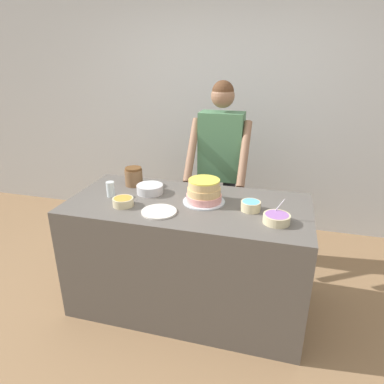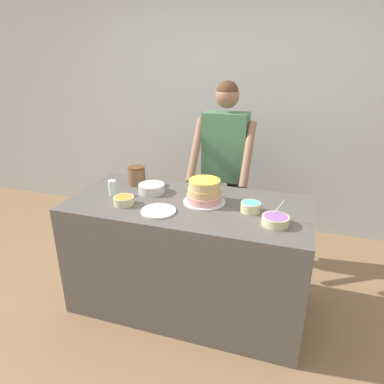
{
  "view_description": "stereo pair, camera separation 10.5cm",
  "coord_description": "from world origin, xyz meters",
  "px_view_note": "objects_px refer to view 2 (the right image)",
  "views": [
    {
      "loc": [
        0.63,
        -1.77,
        1.88
      ],
      "look_at": [
        0.04,
        0.37,
        0.99
      ],
      "focal_mm": 32.0,
      "sensor_mm": 36.0,
      "label": 1
    },
    {
      "loc": [
        0.73,
        -1.74,
        1.88
      ],
      "look_at": [
        0.04,
        0.37,
        0.99
      ],
      "focal_mm": 32.0,
      "sensor_mm": 36.0,
      "label": 2
    }
  ],
  "objects_px": {
    "frosting_bowl_white": "(152,188)",
    "ceramic_plate": "(158,211)",
    "cake": "(204,192)",
    "frosting_bowl_purple": "(275,220)",
    "frosting_bowl_blue": "(251,207)",
    "person_baker": "(225,157)",
    "stoneware_jar": "(137,176)",
    "frosting_bowl_orange": "(124,200)",
    "drinking_glass": "(113,188)"
  },
  "relations": [
    {
      "from": "frosting_bowl_white",
      "to": "ceramic_plate",
      "type": "height_order",
      "value": "frosting_bowl_white"
    },
    {
      "from": "cake",
      "to": "frosting_bowl_white",
      "type": "xyz_separation_m",
      "value": [
        -0.44,
        0.06,
        -0.04
      ]
    },
    {
      "from": "frosting_bowl_purple",
      "to": "frosting_bowl_white",
      "type": "height_order",
      "value": "frosting_bowl_purple"
    },
    {
      "from": "frosting_bowl_blue",
      "to": "frosting_bowl_purple",
      "type": "bearing_deg",
      "value": -39.37
    },
    {
      "from": "person_baker",
      "to": "ceramic_plate",
      "type": "relative_size",
      "value": 6.99
    },
    {
      "from": "stoneware_jar",
      "to": "frosting_bowl_orange",
      "type": "bearing_deg",
      "value": -76.5
    },
    {
      "from": "frosting_bowl_blue",
      "to": "ceramic_plate",
      "type": "distance_m",
      "value": 0.63
    },
    {
      "from": "cake",
      "to": "frosting_bowl_white",
      "type": "bearing_deg",
      "value": 172.25
    },
    {
      "from": "person_baker",
      "to": "frosting_bowl_orange",
      "type": "relative_size",
      "value": 11.41
    },
    {
      "from": "drinking_glass",
      "to": "frosting_bowl_orange",
      "type": "bearing_deg",
      "value": -38.81
    },
    {
      "from": "frosting_bowl_blue",
      "to": "stoneware_jar",
      "type": "xyz_separation_m",
      "value": [
        -0.98,
        0.24,
        0.04
      ]
    },
    {
      "from": "drinking_glass",
      "to": "ceramic_plate",
      "type": "xyz_separation_m",
      "value": [
        0.45,
        -0.17,
        -0.05
      ]
    },
    {
      "from": "frosting_bowl_orange",
      "to": "frosting_bowl_white",
      "type": "xyz_separation_m",
      "value": [
        0.09,
        0.27,
        0.0
      ]
    },
    {
      "from": "frosting_bowl_orange",
      "to": "drinking_glass",
      "type": "distance_m",
      "value": 0.21
    },
    {
      "from": "cake",
      "to": "person_baker",
      "type": "bearing_deg",
      "value": 91.51
    },
    {
      "from": "person_baker",
      "to": "frosting_bowl_orange",
      "type": "bearing_deg",
      "value": -118.9
    },
    {
      "from": "person_baker",
      "to": "frosting_bowl_purple",
      "type": "relative_size",
      "value": 9.79
    },
    {
      "from": "frosting_bowl_white",
      "to": "frosting_bowl_blue",
      "type": "bearing_deg",
      "value": -8.19
    },
    {
      "from": "frosting_bowl_orange",
      "to": "stoneware_jar",
      "type": "distance_m",
      "value": 0.41
    },
    {
      "from": "person_baker",
      "to": "cake",
      "type": "distance_m",
      "value": 0.73
    },
    {
      "from": "frosting_bowl_purple",
      "to": "ceramic_plate",
      "type": "distance_m",
      "value": 0.78
    },
    {
      "from": "frosting_bowl_white",
      "to": "stoneware_jar",
      "type": "height_order",
      "value": "stoneware_jar"
    },
    {
      "from": "person_baker",
      "to": "drinking_glass",
      "type": "height_order",
      "value": "person_baker"
    },
    {
      "from": "frosting_bowl_blue",
      "to": "drinking_glass",
      "type": "bearing_deg",
      "value": -178.59
    },
    {
      "from": "frosting_bowl_orange",
      "to": "stoneware_jar",
      "type": "xyz_separation_m",
      "value": [
        -0.1,
        0.4,
        0.04
      ]
    },
    {
      "from": "person_baker",
      "to": "frosting_bowl_purple",
      "type": "height_order",
      "value": "person_baker"
    },
    {
      "from": "frosting_bowl_white",
      "to": "drinking_glass",
      "type": "relative_size",
      "value": 1.76
    },
    {
      "from": "cake",
      "to": "frosting_bowl_blue",
      "type": "bearing_deg",
      "value": -8.75
    },
    {
      "from": "cake",
      "to": "stoneware_jar",
      "type": "bearing_deg",
      "value": 163.41
    },
    {
      "from": "cake",
      "to": "drinking_glass",
      "type": "distance_m",
      "value": 0.71
    },
    {
      "from": "frosting_bowl_blue",
      "to": "drinking_glass",
      "type": "xyz_separation_m",
      "value": [
        -1.05,
        -0.03,
        0.02
      ]
    },
    {
      "from": "person_baker",
      "to": "frosting_bowl_blue",
      "type": "relative_size",
      "value": 12.41
    },
    {
      "from": "frosting_bowl_orange",
      "to": "frosting_bowl_purple",
      "type": "height_order",
      "value": "frosting_bowl_purple"
    },
    {
      "from": "person_baker",
      "to": "frosting_bowl_white",
      "type": "relative_size",
      "value": 8.27
    },
    {
      "from": "drinking_glass",
      "to": "ceramic_plate",
      "type": "height_order",
      "value": "drinking_glass"
    },
    {
      "from": "drinking_glass",
      "to": "person_baker",
      "type": "bearing_deg",
      "value": 49.63
    },
    {
      "from": "frosting_bowl_blue",
      "to": "frosting_bowl_white",
      "type": "distance_m",
      "value": 0.79
    },
    {
      "from": "cake",
      "to": "frosting_bowl_purple",
      "type": "bearing_deg",
      "value": -20.96
    },
    {
      "from": "frosting_bowl_blue",
      "to": "frosting_bowl_white",
      "type": "relative_size",
      "value": 0.67
    },
    {
      "from": "frosting_bowl_blue",
      "to": "person_baker",
      "type": "bearing_deg",
      "value": 114.91
    },
    {
      "from": "person_baker",
      "to": "frosting_bowl_purple",
      "type": "xyz_separation_m",
      "value": [
        0.54,
        -0.93,
        -0.1
      ]
    },
    {
      "from": "frosting_bowl_blue",
      "to": "frosting_bowl_white",
      "type": "xyz_separation_m",
      "value": [
        -0.79,
        0.11,
        0.0
      ]
    },
    {
      "from": "drinking_glass",
      "to": "stoneware_jar",
      "type": "height_order",
      "value": "stoneware_jar"
    },
    {
      "from": "cake",
      "to": "frosting_bowl_white",
      "type": "distance_m",
      "value": 0.45
    },
    {
      "from": "frosting_bowl_orange",
      "to": "frosting_bowl_blue",
      "type": "distance_m",
      "value": 0.9
    },
    {
      "from": "frosting_bowl_blue",
      "to": "frosting_bowl_purple",
      "type": "relative_size",
      "value": 0.79
    },
    {
      "from": "ceramic_plate",
      "to": "drinking_glass",
      "type": "bearing_deg",
      "value": 159.01
    },
    {
      "from": "frosting_bowl_white",
      "to": "ceramic_plate",
      "type": "distance_m",
      "value": 0.37
    },
    {
      "from": "frosting_bowl_orange",
      "to": "frosting_bowl_white",
      "type": "distance_m",
      "value": 0.29
    },
    {
      "from": "person_baker",
      "to": "ceramic_plate",
      "type": "distance_m",
      "value": 1.01
    }
  ]
}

